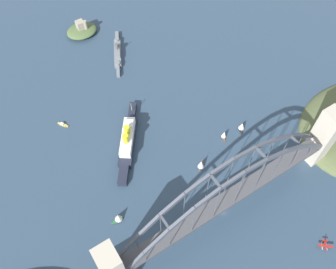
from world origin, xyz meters
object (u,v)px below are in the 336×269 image
at_px(fort_island_mid_harbor, 82,30).
at_px(small_boat_0, 242,126).
at_px(harbor_arch_bridge, 230,195).
at_px(ocean_liner, 128,140).
at_px(small_boat_2, 201,164).
at_px(seaplane_taxiing_near_bridge, 325,245).
at_px(small_boat_3, 224,135).
at_px(small_boat_4, 118,217).
at_px(naval_cruiser, 117,52).
at_px(small_boat_1, 63,124).

distance_m(fort_island_mid_harbor, small_boat_0, 203.09).
relative_size(harbor_arch_bridge, ocean_liner, 3.42).
xyz_separation_m(ocean_liner, small_boat_2, (38.75, -52.52, -0.89)).
height_order(seaplane_taxiing_near_bridge, small_boat_3, small_boat_3).
bearing_deg(small_boat_0, small_boat_2, -167.11).
xyz_separation_m(small_boat_0, small_boat_4, (-130.71, -15.48, 0.18)).
bearing_deg(harbor_arch_bridge, seaplane_taxiing_near_bridge, -52.93).
bearing_deg(fort_island_mid_harbor, small_boat_2, -86.83).
xyz_separation_m(naval_cruiser, small_boat_4, (-83.52, -158.20, 1.56)).
distance_m(harbor_arch_bridge, small_boat_1, 161.92).
relative_size(harbor_arch_bridge, fort_island_mid_harbor, 7.42).
bearing_deg(ocean_liner, naval_cruiser, 66.61).
distance_m(harbor_arch_bridge, seaplane_taxiing_near_bridge, 79.88).
height_order(harbor_arch_bridge, naval_cruiser, harbor_arch_bridge).
relative_size(small_boat_3, small_boat_4, 0.88).
xyz_separation_m(harbor_arch_bridge, ocean_liner, (-30.79, 93.92, -24.54)).
height_order(seaplane_taxiing_near_bridge, small_boat_1, seaplane_taxiing_near_bridge).
distance_m(fort_island_mid_harbor, seaplane_taxiing_near_bridge, 309.51).
height_order(small_boat_0, small_boat_3, small_boat_0).
xyz_separation_m(small_boat_0, small_boat_1, (-131.01, 89.30, -3.51)).
relative_size(ocean_liner, naval_cruiser, 1.19).
height_order(fort_island_mid_harbor, seaplane_taxiing_near_bridge, fort_island_mid_harbor).
bearing_deg(small_boat_1, seaplane_taxiing_near_bridge, -60.30).
height_order(small_boat_1, small_boat_4, small_boat_4).
relative_size(small_boat_1, small_boat_3, 1.09).
height_order(naval_cruiser, small_boat_1, naval_cruiser).
xyz_separation_m(naval_cruiser, fort_island_mid_harbor, (-16.83, 50.01, 1.53)).
distance_m(ocean_liner, small_boat_0, 99.98).
bearing_deg(small_boat_2, small_boat_1, 127.71).
distance_m(fort_island_mid_harbor, small_boat_4, 218.64).
distance_m(harbor_arch_bridge, small_boat_0, 84.96).
height_order(ocean_liner, seaplane_taxiing_near_bridge, ocean_liner).
relative_size(fort_island_mid_harbor, small_boat_4, 3.14).
height_order(ocean_liner, small_boat_2, ocean_liner).
distance_m(ocean_liner, small_boat_3, 82.67).
bearing_deg(naval_cruiser, ocean_liner, -113.39).
bearing_deg(fort_island_mid_harbor, small_boat_3, -76.66).
xyz_separation_m(harbor_arch_bridge, small_boat_2, (7.96, 41.40, -25.43)).
xyz_separation_m(fort_island_mid_harbor, seaplane_taxiing_near_bridge, (48.35, -305.70, -2.58)).
bearing_deg(seaplane_taxiing_near_bridge, ocean_liner, 116.28).
bearing_deg(small_boat_3, small_boat_1, 141.94).
bearing_deg(ocean_liner, harbor_arch_bridge, -71.85).
bearing_deg(seaplane_taxiing_near_bridge, fort_island_mid_harbor, 98.99).
bearing_deg(small_boat_0, ocean_liner, 156.12).
bearing_deg(naval_cruiser, seaplane_taxiing_near_bridge, -82.97).
bearing_deg(small_boat_1, small_boat_2, -52.29).
bearing_deg(small_boat_4, small_boat_1, 90.17).
bearing_deg(small_boat_4, fort_island_mid_harbor, 72.24).
distance_m(fort_island_mid_harbor, small_boat_3, 196.74).
bearing_deg(naval_cruiser, small_boat_1, -147.49).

